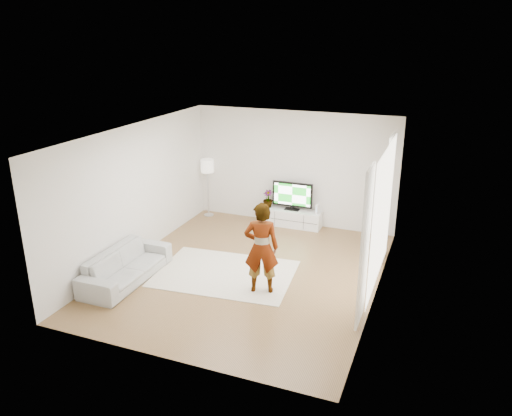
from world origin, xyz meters
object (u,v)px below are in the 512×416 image
at_px(sofa, 126,266).
at_px(television, 292,195).
at_px(media_console, 291,218).
at_px(floor_lamp, 207,168).
at_px(rug, 225,273).
at_px(player, 261,248).

bearing_deg(sofa, television, -28.60).
height_order(media_console, floor_lamp, floor_lamp).
distance_m(sofa, floor_lamp, 3.95).
xyz_separation_m(media_console, rug, (-0.43, -2.97, -0.20)).
bearing_deg(sofa, rug, -61.43).
height_order(television, sofa, television).
distance_m(media_console, sofa, 4.42).
distance_m(television, floor_lamp, 2.29).
bearing_deg(floor_lamp, rug, -58.11).
xyz_separation_m(television, sofa, (-2.09, -3.92, -0.49)).
bearing_deg(television, floor_lamp, -177.63).
bearing_deg(floor_lamp, sofa, -87.78).
relative_size(media_console, sofa, 0.71).
xyz_separation_m(media_console, sofa, (-2.09, -3.89, 0.10)).
distance_m(television, player, 3.42).
relative_size(television, sofa, 0.48).
xyz_separation_m(sofa, floor_lamp, (-0.15, 3.82, 0.96)).
distance_m(rug, sofa, 1.92).
relative_size(player, floor_lamp, 1.15).
bearing_deg(player, floor_lamp, -67.45).
bearing_deg(television, player, -81.99).
bearing_deg(media_console, sofa, -118.29).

